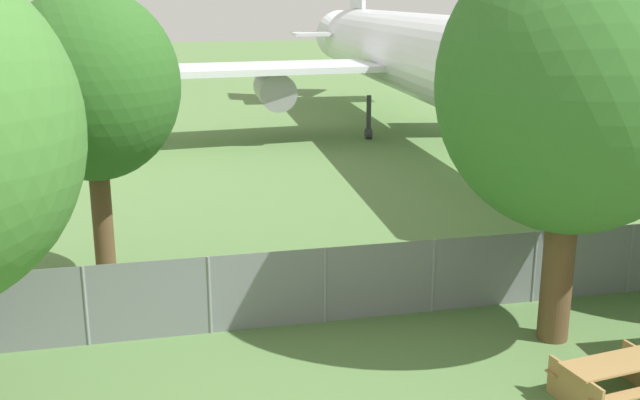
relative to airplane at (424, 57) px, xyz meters
name	(u,v)px	position (x,y,z in m)	size (l,w,h in m)	color
perimeter_fence	(433,276)	(-7.14, -19.84, -3.32)	(56.07, 0.07, 1.75)	gray
airplane	(424,57)	(0.00, 0.00, 0.00)	(33.91, 41.93, 12.31)	white
picnic_bench_open_grass	(613,377)	(-5.45, -24.32, -3.72)	(2.08, 1.65, 0.76)	#A37A47
tree_left_of_cabin	(574,85)	(-5.16, -21.75, 1.19)	(5.42, 5.42, 8.40)	brown
tree_far_right	(92,86)	(-14.51, -16.82, 0.85)	(4.07, 4.07, 7.32)	brown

